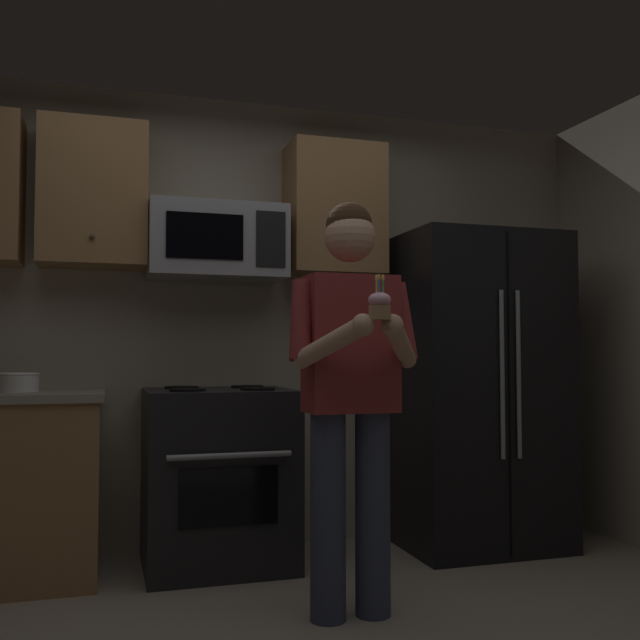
{
  "coord_description": "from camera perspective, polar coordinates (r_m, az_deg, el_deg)",
  "views": [
    {
      "loc": [
        -0.75,
        -2.43,
        1.11
      ],
      "look_at": [
        0.14,
        0.46,
        1.25
      ],
      "focal_mm": 40.24,
      "sensor_mm": 36.0,
      "label": 1
    }
  ],
  "objects": [
    {
      "name": "wall_back",
      "position": [
        4.25,
        -6.83,
        -0.1
      ],
      "size": [
        4.4,
        0.1,
        2.6
      ],
      "primitive_type": "cube",
      "color": "#B7AD99",
      "rests_on": "ground"
    },
    {
      "name": "oven_range",
      "position": [
        3.89,
        -8.09,
        -12.24
      ],
      "size": [
        0.76,
        0.7,
        0.93
      ],
      "color": "black",
      "rests_on": "ground"
    },
    {
      "name": "microwave",
      "position": [
        4.0,
        -8.23,
        6.12
      ],
      "size": [
        0.74,
        0.41,
        0.4
      ],
      "color": "#9EA0A5"
    },
    {
      "name": "refrigerator",
      "position": [
        4.3,
        12.28,
        -5.41
      ],
      "size": [
        0.9,
        0.75,
        1.8
      ],
      "color": "black",
      "rests_on": "ground"
    },
    {
      "name": "cabinet_row_upper",
      "position": [
        4.05,
        -16.5,
        9.41
      ],
      "size": [
        2.78,
        0.36,
        0.76
      ],
      "color": "#9E7247"
    },
    {
      "name": "bowl_large_white",
      "position": [
        3.86,
        -22.89,
        -4.54
      ],
      "size": [
        0.2,
        0.2,
        0.09
      ],
      "color": "white",
      "rests_on": "counter_left"
    },
    {
      "name": "person",
      "position": [
        3.05,
        2.49,
        -4.81
      ],
      "size": [
        0.6,
        0.48,
        1.76
      ],
      "color": "#383F59",
      "rests_on": "ground"
    },
    {
      "name": "cupcake",
      "position": [
        2.75,
        4.76,
        1.18
      ],
      "size": [
        0.09,
        0.09,
        0.17
      ],
      "color": "#A87F56"
    }
  ]
}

